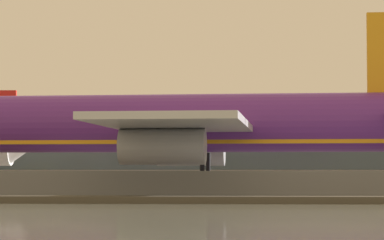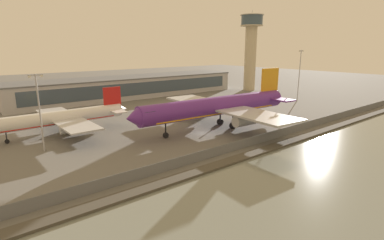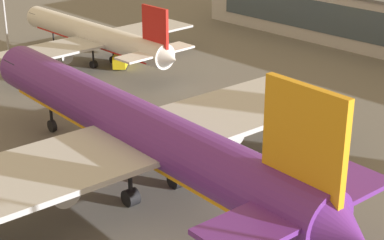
{
  "view_description": "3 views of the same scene",
  "coord_description": "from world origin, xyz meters",
  "views": [
    {
      "loc": [
        14.49,
        -85.14,
        2.38
      ],
      "look_at": [
        9.59,
        5.02,
        7.32
      ],
      "focal_mm": 85.0,
      "sensor_mm": 36.0,
      "label": 1
    },
    {
      "loc": [
        -53.68,
        -62.19,
        23.84
      ],
      "look_at": [
        1.84,
        7.02,
        2.33
      ],
      "focal_mm": 28.0,
      "sensor_mm": 36.0,
      "label": 2
    },
    {
      "loc": [
        56.45,
        -35.71,
        32.31
      ],
      "look_at": [
        6.83,
        10.76,
        4.56
      ],
      "focal_mm": 60.0,
      "sensor_mm": 36.0,
      "label": 3
    }
  ],
  "objects": [
    {
      "name": "terminal_building",
      "position": [
        15.66,
        72.14,
        5.01
      ],
      "size": [
        114.15,
        21.95,
        9.99
      ],
      "color": "#B2B2B7",
      "rests_on": "ground"
    },
    {
      "name": "perimeter_fence",
      "position": [
        0.0,
        -16.0,
        1.14
      ],
      "size": [
        280.0,
        0.1,
        2.28
      ],
      "color": "slate",
      "rests_on": "ground"
    },
    {
      "name": "cargo_jet_purple",
      "position": [
        8.27,
        1.62,
        6.59
      ],
      "size": [
        58.77,
        50.39,
        17.26
      ],
      "color": "#602889",
      "rests_on": "ground"
    },
    {
      "name": "ground_plane",
      "position": [
        0.0,
        0.0,
        0.0
      ],
      "size": [
        500.0,
        500.0,
        0.0
      ],
      "primitive_type": "plane",
      "color": "#66635E"
    },
    {
      "name": "shoreline_seawall",
      "position": [
        0.0,
        -20.5,
        0.25
      ],
      "size": [
        320.0,
        3.0,
        0.5
      ],
      "color": "#474238",
      "rests_on": "ground"
    }
  ]
}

